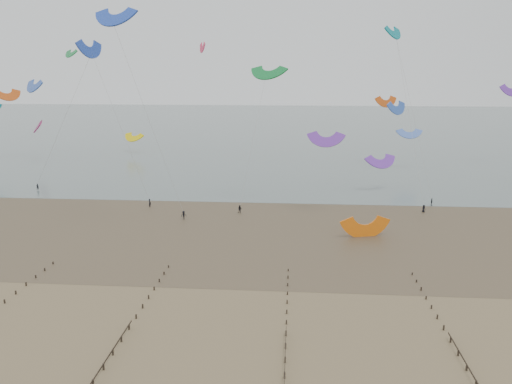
{
  "coord_description": "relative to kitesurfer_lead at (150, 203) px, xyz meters",
  "views": [
    {
      "loc": [
        4.46,
        -56.89,
        29.18
      ],
      "look_at": [
        -2.0,
        28.0,
        8.0
      ],
      "focal_mm": 35.0,
      "sensor_mm": 36.0,
      "label": 1
    }
  ],
  "objects": [
    {
      "name": "kites_airborne",
      "position": [
        14.19,
        43.59,
        19.45
      ],
      "size": [
        264.11,
        124.28,
        40.87
      ],
      "color": "#127B33",
      "rests_on": "ground"
    },
    {
      "name": "kitesurfer_lead",
      "position": [
        0.0,
        0.0,
        0.0
      ],
      "size": [
        0.79,
        0.78,
        1.84
      ],
      "primitive_type": "imported",
      "rotation": [
        0.0,
        0.0,
        2.4
      ],
      "color": "black",
      "rests_on": "ground"
    },
    {
      "name": "kitesurfers",
      "position": [
        55.59,
        3.74,
        -0.06
      ],
      "size": [
        136.81,
        24.36,
        1.83
      ],
      "color": "black",
      "rests_on": "ground"
    },
    {
      "name": "sea_and_shore",
      "position": [
        22.23,
        -10.48,
        -0.91
      ],
      "size": [
        500.0,
        665.0,
        0.03
      ],
      "color": "#475654",
      "rests_on": "ground"
    },
    {
      "name": "ground",
      "position": [
        26.31,
        -44.88,
        -0.92
      ],
      "size": [
        500.0,
        500.0,
        0.0
      ],
      "primitive_type": "plane",
      "color": "brown",
      "rests_on": "ground"
    },
    {
      "name": "grounded_kite",
      "position": [
        43.71,
        -16.24,
        -0.92
      ],
      "size": [
        8.85,
        7.61,
        4.21
      ],
      "primitive_type": null,
      "rotation": [
        1.54,
        0.0,
        0.24
      ],
      "color": "orange",
      "rests_on": "ground"
    }
  ]
}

